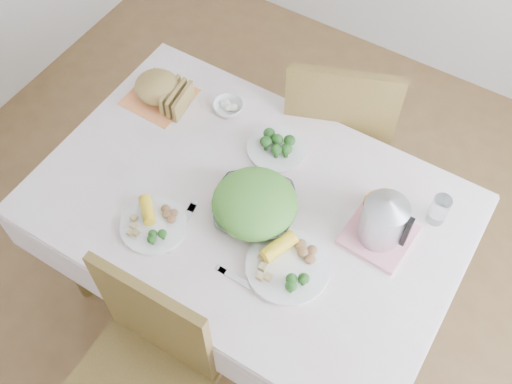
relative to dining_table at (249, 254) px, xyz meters
The scene contains 17 objects.
floor 0.38m from the dining_table, ahead, with size 3.60×3.60×0.00m, color brown.
dining_table is the anchor object (origin of this frame).
tablecloth 0.38m from the dining_table, ahead, with size 1.50×1.00×0.01m, color silver.
chair_far 0.72m from the dining_table, 88.18° to the left, with size 0.46×0.46×1.01m, color brown.
salad_bowl 0.42m from the dining_table, 30.62° to the right, with size 0.28×0.28×0.07m, color white.
dinner_plate_left 0.52m from the dining_table, 130.95° to the right, with size 0.23×0.23×0.02m, color white.
dinner_plate_right 0.49m from the dining_table, 31.43° to the right, with size 0.28×0.28×0.02m, color white.
broccoli_plate 0.47m from the dining_table, 97.39° to the left, with size 0.23×0.23×0.02m, color beige.
napkin 0.73m from the dining_table, 157.31° to the left, with size 0.24×0.24×0.00m, color #F78C4B.
bread_loaf 0.76m from the dining_table, 157.31° to the left, with size 0.18×0.17×0.11m, color olive.
fruit_bowl 0.60m from the dining_table, 132.22° to the left, with size 0.12×0.12×0.04m, color white.
yellow_mug 0.62m from the dining_table, 27.26° to the left, with size 0.09×0.09×0.07m, color orange.
glass_tumbler 0.80m from the dining_table, 25.73° to the left, with size 0.06×0.06×0.12m, color white.
pink_tray 0.61m from the dining_table, 14.65° to the left, with size 0.22×0.22×0.02m, color pink.
electric_kettle 0.69m from the dining_table, 14.65° to the left, with size 0.15×0.15×0.21m, color #B2B5BA.
fork_left 0.47m from the dining_table, 123.99° to the right, with size 0.02×0.21×0.00m, color silver.
knife 0.50m from the dining_table, 62.90° to the right, with size 0.02×0.17×0.00m, color silver.
Camera 1 is at (0.63, -0.96, 2.55)m, focal length 42.00 mm.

